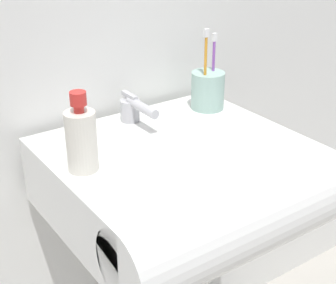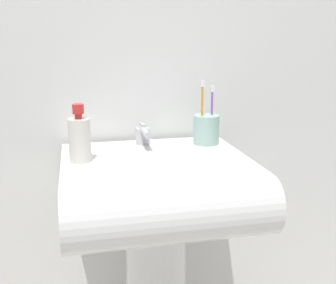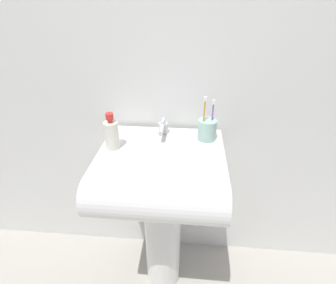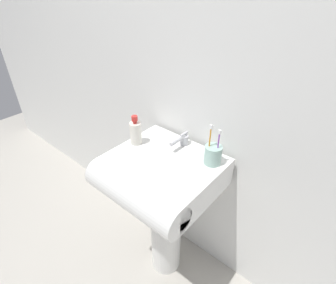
% 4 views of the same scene
% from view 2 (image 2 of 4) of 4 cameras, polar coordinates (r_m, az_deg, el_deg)
% --- Properties ---
extents(wall_back, '(5.00, 0.05, 2.40)m').
position_cam_2_polar(wall_back, '(1.45, -3.90, 13.16)').
color(wall_back, silver).
rests_on(wall_back, ground).
extents(sink_basin, '(0.54, 0.52, 0.16)m').
position_cam_2_polar(sink_basin, '(1.21, -1.23, -6.46)').
color(sink_basin, white).
rests_on(sink_basin, sink_pedestal).
extents(faucet, '(0.05, 0.14, 0.07)m').
position_cam_2_polar(faucet, '(1.37, -3.36, 1.03)').
color(faucet, '#B7B7BC').
rests_on(faucet, sink_basin).
extents(toothbrush_cup, '(0.08, 0.08, 0.21)m').
position_cam_2_polar(toothbrush_cup, '(1.39, 5.20, 1.77)').
color(toothbrush_cup, '#99BFB2').
rests_on(toothbrush_cup, sink_basin).
extents(soap_bottle, '(0.06, 0.06, 0.16)m').
position_cam_2_polar(soap_bottle, '(1.21, -11.89, 0.49)').
color(soap_bottle, silver).
rests_on(soap_bottle, sink_basin).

